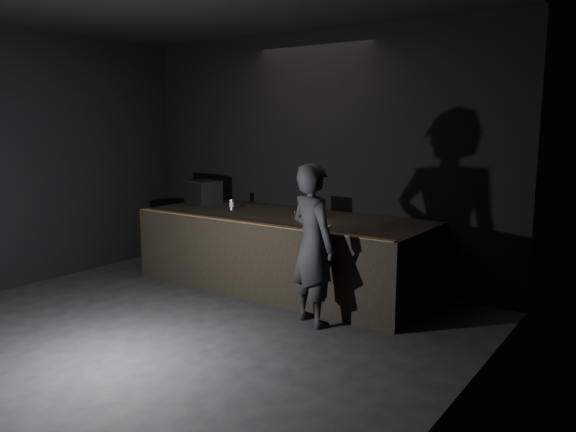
# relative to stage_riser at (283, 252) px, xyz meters

# --- Properties ---
(ground) EXTENTS (7.00, 7.00, 0.00)m
(ground) POSITION_rel_stage_riser_xyz_m (0.00, -2.73, -0.50)
(ground) COLOR black
(ground) RESTS_ON ground
(room_walls) EXTENTS (6.10, 7.10, 3.52)m
(room_walls) POSITION_rel_stage_riser_xyz_m (0.00, -2.73, 1.52)
(room_walls) COLOR black
(room_walls) RESTS_ON ground
(stage_riser) EXTENTS (4.00, 1.50, 1.00)m
(stage_riser) POSITION_rel_stage_riser_xyz_m (0.00, 0.00, 0.00)
(stage_riser) COLOR black
(stage_riser) RESTS_ON ground
(riser_lip) EXTENTS (3.92, 0.10, 0.01)m
(riser_lip) POSITION_rel_stage_riser_xyz_m (0.00, -0.71, 0.51)
(riser_lip) COLOR brown
(riser_lip) RESTS_ON stage_riser
(stage_monitor) EXTENTS (0.61, 0.52, 0.35)m
(stage_monitor) POSITION_rel_stage_riser_xyz_m (-1.67, 0.23, 0.68)
(stage_monitor) COLOR black
(stage_monitor) RESTS_ON stage_riser
(cable) EXTENTS (0.81, 0.11, 0.02)m
(cable) POSITION_rel_stage_riser_xyz_m (-1.10, 0.38, 0.51)
(cable) COLOR black
(cable) RESTS_ON stage_riser
(laptop) EXTENTS (0.30, 0.28, 0.20)m
(laptop) POSITION_rel_stage_riser_xyz_m (0.41, 0.08, 0.55)
(laptop) COLOR silver
(laptop) RESTS_ON stage_riser
(beer_can) EXTENTS (0.06, 0.06, 0.15)m
(beer_can) POSITION_rel_stage_riser_xyz_m (-0.89, -0.02, 0.57)
(beer_can) COLOR silver
(beer_can) RESTS_ON stage_riser
(plastic_cup) EXTENTS (0.08, 0.08, 0.10)m
(plastic_cup) POSITION_rel_stage_riser_xyz_m (0.29, -0.08, 0.55)
(plastic_cup) COLOR white
(plastic_cup) RESTS_ON stage_riser
(wii_remote) EXTENTS (0.05, 0.15, 0.03)m
(wii_remote) POSITION_rel_stage_riser_xyz_m (0.98, -0.46, 0.51)
(wii_remote) COLOR silver
(wii_remote) RESTS_ON stage_riser
(person) EXTENTS (0.77, 0.65, 1.80)m
(person) POSITION_rel_stage_riser_xyz_m (1.09, -0.95, 0.40)
(person) COLOR black
(person) RESTS_ON ground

